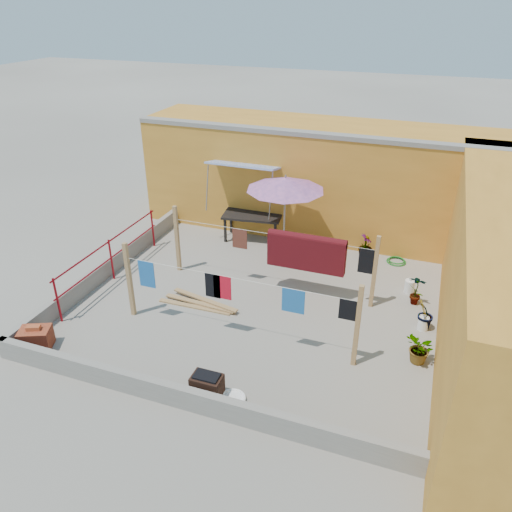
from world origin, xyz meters
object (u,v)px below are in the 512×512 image
brick_stack (36,338)px  white_basin (233,399)px  outdoor_table (252,217)px  water_jug_a (423,323)px  water_jug_b (409,286)px  patio_umbrella (285,184)px  plant_back_a (293,248)px  green_hose (396,261)px  brazier (207,386)px

brick_stack → white_basin: (4.36, -0.03, -0.18)m
outdoor_table → water_jug_a: size_ratio=4.95×
outdoor_table → water_jug_b: size_ratio=4.73×
outdoor_table → patio_umbrella: bearing=-36.9°
patio_umbrella → white_basin: size_ratio=5.40×
water_jug_a → plant_back_a: size_ratio=0.42×
patio_umbrella → green_hose: (2.92, 0.94, -2.14)m
white_basin → green_hose: 6.71m
patio_umbrella → water_jug_b: 3.96m
brick_stack → brazier: 3.89m
water_jug_a → plant_back_a: 4.04m
green_hose → patio_umbrella: bearing=-162.1°
water_jug_a → plant_back_a: plant_back_a is taller
brick_stack → water_jug_b: size_ratio=1.94×
brick_stack → white_basin: size_ratio=1.51×
brick_stack → water_jug_a: 8.14m
white_basin → water_jug_a: (3.04, 3.41, 0.12)m
brick_stack → brazier: brick_stack is taller
brazier → water_jug_b: 5.82m
water_jug_b → green_hose: (-0.45, 1.47, -0.13)m
brazier → plant_back_a: bearing=90.2°
water_jug_b → brazier: bearing=-122.1°
outdoor_table → water_jug_b: outdoor_table is taller
outdoor_table → green_hose: 4.23m
outdoor_table → brick_stack: size_ratio=2.44×
white_basin → plant_back_a: plant_back_a is taller
patio_umbrella → water_jug_b: (3.37, -0.53, -2.01)m
brick_stack → plant_back_a: 6.60m
brazier → plant_back_a: plant_back_a is taller
brazier → outdoor_table: bearing=103.5°
white_basin → patio_umbrella: bearing=97.9°
brick_stack → patio_umbrella: bearing=56.1°
outdoor_table → water_jug_b: bearing=-17.6°
brick_stack → water_jug_b: 8.50m
green_hose → water_jug_a: bearing=-73.5°
patio_umbrella → water_jug_b: patio_umbrella is taller
white_basin → plant_back_a: size_ratio=0.57×
water_jug_a → water_jug_b: size_ratio=0.95×
plant_back_a → patio_umbrella: bearing=171.3°
brick_stack → water_jug_a: size_ratio=2.03×
water_jug_a → green_hose: bearing=106.5°
green_hose → brazier: bearing=-112.4°
plant_back_a → white_basin: bearing=-84.8°
outdoor_table → plant_back_a: bearing=-32.9°
outdoor_table → brick_stack: 6.76m
water_jug_b → white_basin: bearing=-118.3°
outdoor_table → water_jug_b: 4.89m
patio_umbrella → brazier: 5.80m
brick_stack → plant_back_a: size_ratio=0.86×
water_jug_b → plant_back_a: 3.16m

